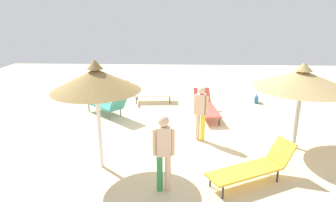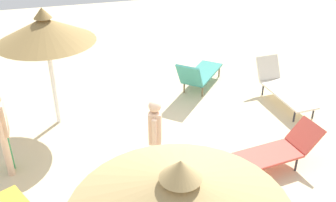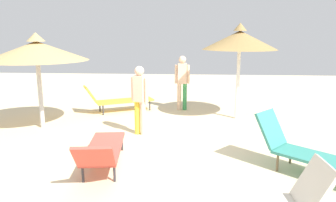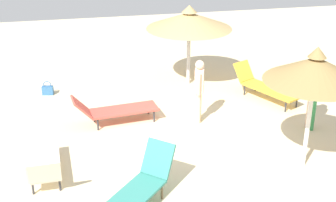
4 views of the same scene
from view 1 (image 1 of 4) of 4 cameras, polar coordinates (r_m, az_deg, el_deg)
ground at (r=9.56m, az=2.57°, el=-6.22°), size 24.00×24.00×0.10m
parasol_umbrella_center at (r=8.62m, az=24.45°, el=3.81°), size 2.53×2.53×2.43m
parasol_umbrella_near_right at (r=6.95m, az=-13.73°, el=3.98°), size 2.06×2.06×2.69m
lounge_chair_far_right at (r=10.88m, az=7.34°, el=-0.91°), size 0.87×2.21×0.81m
lounge_chair_back at (r=11.02m, az=-11.40°, el=-0.64°), size 1.85×1.74×0.99m
lounge_chair_edge at (r=12.49m, az=-4.06°, el=1.62°), size 1.99×0.71×0.91m
lounge_chair_near_left at (r=7.05m, az=16.25°, el=-11.99°), size 2.13×1.46×0.86m
person_standing_front at (r=6.21m, az=-0.84°, el=-9.24°), size 0.47×0.23×1.72m
person_standing_far_left at (r=8.66m, az=6.32°, el=-1.80°), size 0.43×0.29×1.66m
handbag at (r=12.94m, az=16.66°, el=0.32°), size 0.21×0.34×0.42m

